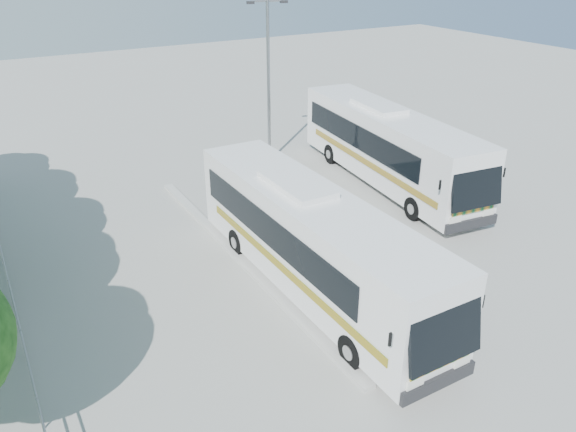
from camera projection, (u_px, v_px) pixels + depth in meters
ground at (319, 267)px, 20.60m from camera, size 100.00×100.00×0.00m
kerb_divider at (239, 257)px, 21.08m from camera, size 0.40×16.00×0.15m
railing at (6, 272)px, 18.88m from camera, size 0.06×22.00×1.00m
coach_main at (312, 240)px, 18.53m from camera, size 2.63×12.33×3.42m
coach_adjacent at (388, 146)px, 27.02m from camera, size 3.91×12.88×3.52m
lamppost at (268, 75)px, 28.65m from camera, size 2.04×0.65×8.40m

